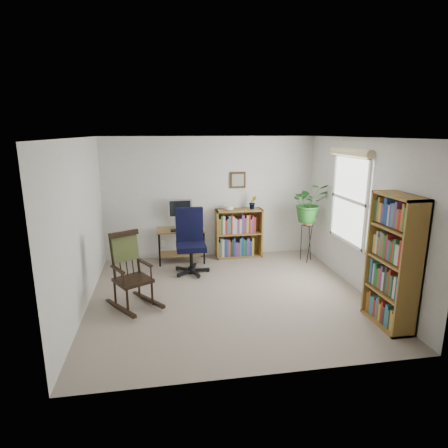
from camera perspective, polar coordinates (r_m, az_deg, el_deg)
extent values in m
cube|color=gray|center=(5.94, 0.65, -10.82)|extent=(4.20, 4.00, 0.00)
cube|color=silver|center=(5.39, 0.72, 13.03)|extent=(4.20, 4.00, 0.00)
cube|color=silver|center=(7.48, -2.04, 4.01)|extent=(4.20, 0.00, 2.40)
cube|color=silver|center=(3.67, 6.27, -6.59)|extent=(4.20, 0.00, 2.40)
cube|color=silver|center=(5.58, -21.07, -0.33)|extent=(0.00, 4.00, 2.40)
cube|color=silver|center=(6.26, 19.97, 1.23)|extent=(0.00, 4.00, 2.40)
cube|color=black|center=(7.13, -6.53, -0.91)|extent=(0.40, 0.15, 0.02)
imported|color=#236624|center=(7.26, 12.97, 5.97)|extent=(1.69, 1.88, 1.46)
imported|color=#236624|center=(7.50, 4.40, 2.72)|extent=(0.13, 0.24, 0.11)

